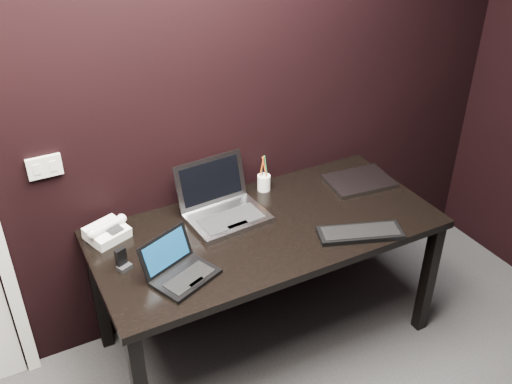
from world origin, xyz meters
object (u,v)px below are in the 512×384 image
silver_laptop (223,208)px  pen_cup (264,182)px  closed_laptop (359,181)px  netbook (180,270)px  ext_keyboard (360,233)px  mobile_phone (122,261)px  desk (267,239)px  desk_phone (107,232)px

silver_laptop → pen_cup: bearing=23.1°
closed_laptop → pen_cup: bearing=159.7°
netbook → pen_cup: size_ratio=1.65×
ext_keyboard → mobile_phone: size_ratio=4.17×
desk → netbook: 0.55m
ext_keyboard → desk_phone: bearing=153.5°
desk_phone → mobile_phone: mobile_phone is taller
netbook → mobile_phone: size_ratio=3.31×
closed_laptop → desk_phone: size_ratio=1.68×
desk → closed_laptop: size_ratio=4.54×
ext_keyboard → desk: bearing=142.4°
pen_cup → netbook: bearing=-144.9°
closed_laptop → desk: bearing=-169.2°
ext_keyboard → desk_phone: (-1.08, 0.54, 0.03)m
closed_laptop → pen_cup: (-0.50, 0.18, 0.04)m
pen_cup → desk_phone: bearing=-176.9°
silver_laptop → pen_cup: 0.33m
desk_phone → netbook: bearing=-64.1°
netbook → silver_laptop: bearing=42.9°
silver_laptop → mobile_phone: size_ratio=3.96×
silver_laptop → closed_laptop: silver_laptop is taller
desk_phone → pen_cup: 0.87m
closed_laptop → desk_phone: desk_phone is taller
desk → desk_phone: desk_phone is taller
silver_laptop → desk_phone: (-0.57, 0.08, -0.01)m
silver_laptop → desk_phone: 0.57m
silver_laptop → desk_phone: silver_laptop is taller
desk → netbook: (-0.52, -0.16, 0.11)m
desk_phone → mobile_phone: bearing=-90.2°
desk_phone → mobile_phone: (-0.00, -0.25, -0.00)m
netbook → closed_laptop: netbook is taller
silver_laptop → ext_keyboard: silver_laptop is taller
closed_laptop → netbook: bearing=-166.4°
desk → ext_keyboard: (0.36, -0.28, 0.09)m
ext_keyboard → mobile_phone: bearing=165.1°
ext_keyboard → pen_cup: bearing=109.7°
desk → ext_keyboard: 0.46m
desk → silver_laptop: (-0.15, 0.18, 0.13)m
desk → silver_laptop: size_ratio=4.19×
desk_phone → mobile_phone: 0.25m
ext_keyboard → closed_laptop: size_ratio=1.14×
pen_cup → silver_laptop: bearing=-156.9°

